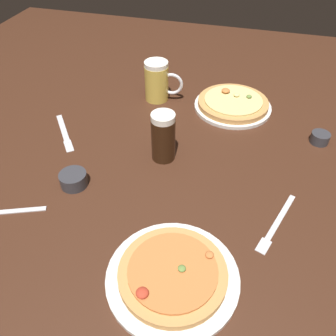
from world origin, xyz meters
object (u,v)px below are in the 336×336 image
at_px(ramekin_butter, 74,179).
at_px(knife_right, 64,132).
at_px(beer_mug_dark, 158,81).
at_px(fork_spare, 0,212).
at_px(ramekin_sauce, 320,138).
at_px(pizza_plate_near, 173,275).
at_px(fork_left, 277,223).
at_px(pizza_plate_far, 233,104).
at_px(beer_mug_amber, 164,136).

xyz_separation_m(ramekin_butter, knife_right, (-0.14, 0.21, -0.02)).
relative_size(beer_mug_dark, fork_spare, 0.69).
bearing_deg(ramekin_sauce, pizza_plate_near, -118.86).
distance_m(beer_mug_dark, ramekin_butter, 0.52).
height_order(fork_left, knife_right, same).
relative_size(pizza_plate_far, fork_left, 1.30).
bearing_deg(beer_mug_amber, knife_right, 175.88).
xyz_separation_m(beer_mug_dark, fork_left, (0.46, -0.50, -0.07)).
height_order(pizza_plate_far, fork_left, pizza_plate_far).
relative_size(pizza_plate_near, pizza_plate_far, 1.05).
height_order(pizza_plate_near, pizza_plate_far, pizza_plate_far).
bearing_deg(fork_left, ramekin_sauce, 73.03).
bearing_deg(beer_mug_amber, pizza_plate_far, 63.30).
distance_m(pizza_plate_far, beer_mug_amber, 0.37).
height_order(beer_mug_dark, fork_spare, beer_mug_dark).
height_order(beer_mug_amber, ramekin_butter, beer_mug_amber).
relative_size(ramekin_butter, fork_spare, 0.36).
bearing_deg(fork_left, beer_mug_dark, 132.60).
height_order(beer_mug_dark, fork_left, beer_mug_dark).
distance_m(ramekin_sauce, fork_spare, 0.96).
bearing_deg(ramekin_butter, fork_spare, -133.55).
bearing_deg(fork_left, knife_right, 163.54).
height_order(ramekin_butter, fork_spare, ramekin_butter).
bearing_deg(pizza_plate_far, fork_left, -70.64).
height_order(fork_left, fork_spare, same).
height_order(beer_mug_amber, fork_spare, beer_mug_amber).
bearing_deg(ramekin_sauce, fork_left, -106.97).
bearing_deg(beer_mug_dark, knife_right, -128.83).
distance_m(pizza_plate_far, beer_mug_dark, 0.28).
relative_size(fork_left, knife_right, 1.16).
bearing_deg(fork_left, pizza_plate_far, 109.36).
xyz_separation_m(pizza_plate_far, beer_mug_dark, (-0.28, -0.01, 0.06)).
xyz_separation_m(pizza_plate_near, ramekin_sauce, (0.33, 0.59, 0.00)).
bearing_deg(ramekin_butter, pizza_plate_far, 54.16).
bearing_deg(ramekin_butter, beer_mug_amber, 42.02).
xyz_separation_m(beer_mug_amber, ramekin_sauce, (0.46, 0.20, -0.06)).
distance_m(knife_right, fork_spare, 0.36).
distance_m(beer_mug_dark, knife_right, 0.38).
bearing_deg(ramekin_sauce, beer_mug_amber, -156.64).
distance_m(pizza_plate_far, ramekin_butter, 0.63).
bearing_deg(fork_spare, ramekin_sauce, 33.39).
distance_m(pizza_plate_near, beer_mug_amber, 0.42).
height_order(pizza_plate_far, fork_spare, pizza_plate_far).
xyz_separation_m(ramekin_sauce, fork_left, (-0.12, -0.38, -0.01)).
relative_size(pizza_plate_near, fork_left, 1.37).
distance_m(beer_mug_dark, fork_left, 0.68).
bearing_deg(fork_left, fork_spare, -167.56).
distance_m(pizza_plate_far, knife_right, 0.60).
xyz_separation_m(fork_left, knife_right, (-0.69, 0.20, -0.00)).
xyz_separation_m(pizza_plate_far, ramekin_sauce, (0.29, -0.13, 0.00)).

